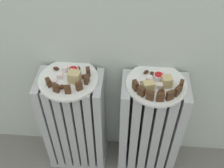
{
  "coord_description": "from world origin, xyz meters",
  "views": [
    {
      "loc": [
        0.06,
        -0.51,
        1.36
      ],
      "look_at": [
        0.0,
        0.28,
        0.57
      ],
      "focal_mm": 43.56,
      "sensor_mm": 36.0,
      "label": 1
    }
  ],
  "objects_px": {
    "plate_left": "(68,79)",
    "jam_bowl_left": "(73,71)",
    "radiator_right": "(149,128)",
    "plate_right": "(156,84)",
    "jam_bowl_right": "(159,77)",
    "fork": "(151,88)",
    "radiator_left": "(75,123)"
  },
  "relations": [
    {
      "from": "plate_right",
      "to": "jam_bowl_left",
      "type": "relative_size",
      "value": 5.37
    },
    {
      "from": "plate_left",
      "to": "jam_bowl_left",
      "type": "distance_m",
      "value": 0.04
    },
    {
      "from": "plate_left",
      "to": "jam_bowl_left",
      "type": "height_order",
      "value": "jam_bowl_left"
    },
    {
      "from": "radiator_right",
      "to": "jam_bowl_right",
      "type": "distance_m",
      "value": 0.32
    },
    {
      "from": "jam_bowl_right",
      "to": "fork",
      "type": "xyz_separation_m",
      "value": [
        -0.03,
        -0.06,
        -0.01
      ]
    },
    {
      "from": "jam_bowl_left",
      "to": "jam_bowl_right",
      "type": "relative_size",
      "value": 1.09
    },
    {
      "from": "jam_bowl_right",
      "to": "fork",
      "type": "distance_m",
      "value": 0.06
    },
    {
      "from": "radiator_right",
      "to": "plate_left",
      "type": "height_order",
      "value": "plate_left"
    },
    {
      "from": "radiator_right",
      "to": "jam_bowl_left",
      "type": "xyz_separation_m",
      "value": [
        -0.34,
        0.03,
        0.32
      ]
    },
    {
      "from": "radiator_left",
      "to": "jam_bowl_right",
      "type": "xyz_separation_m",
      "value": [
        0.37,
        0.02,
        0.32
      ]
    },
    {
      "from": "radiator_right",
      "to": "fork",
      "type": "relative_size",
      "value": 5.93
    },
    {
      "from": "radiator_left",
      "to": "jam_bowl_right",
      "type": "distance_m",
      "value": 0.49
    },
    {
      "from": "radiator_right",
      "to": "plate_left",
      "type": "bearing_deg",
      "value": 180.0
    },
    {
      "from": "radiator_right",
      "to": "plate_right",
      "type": "bearing_deg",
      "value": 90.0
    },
    {
      "from": "jam_bowl_left",
      "to": "fork",
      "type": "bearing_deg",
      "value": -11.06
    },
    {
      "from": "radiator_left",
      "to": "plate_left",
      "type": "relative_size",
      "value": 2.36
    },
    {
      "from": "fork",
      "to": "radiator_left",
      "type": "bearing_deg",
      "value": 174.52
    },
    {
      "from": "radiator_left",
      "to": "jam_bowl_right",
      "type": "height_order",
      "value": "jam_bowl_right"
    },
    {
      "from": "radiator_left",
      "to": "radiator_right",
      "type": "height_order",
      "value": "same"
    },
    {
      "from": "radiator_left",
      "to": "jam_bowl_left",
      "type": "bearing_deg",
      "value": 60.18
    },
    {
      "from": "radiator_left",
      "to": "radiator_right",
      "type": "relative_size",
      "value": 1.0
    },
    {
      "from": "radiator_left",
      "to": "jam_bowl_left",
      "type": "distance_m",
      "value": 0.32
    },
    {
      "from": "plate_right",
      "to": "fork",
      "type": "distance_m",
      "value": 0.04
    },
    {
      "from": "jam_bowl_left",
      "to": "fork",
      "type": "height_order",
      "value": "jam_bowl_left"
    },
    {
      "from": "radiator_right",
      "to": "fork",
      "type": "height_order",
      "value": "fork"
    },
    {
      "from": "jam_bowl_left",
      "to": "plate_left",
      "type": "bearing_deg",
      "value": -119.82
    },
    {
      "from": "jam_bowl_right",
      "to": "fork",
      "type": "relative_size",
      "value": 0.43
    },
    {
      "from": "jam_bowl_right",
      "to": "plate_left",
      "type": "bearing_deg",
      "value": -176.38
    },
    {
      "from": "plate_right",
      "to": "fork",
      "type": "relative_size",
      "value": 2.51
    },
    {
      "from": "plate_left",
      "to": "fork",
      "type": "relative_size",
      "value": 2.51
    },
    {
      "from": "plate_right",
      "to": "jam_bowl_right",
      "type": "relative_size",
      "value": 5.88
    },
    {
      "from": "radiator_left",
      "to": "fork",
      "type": "bearing_deg",
      "value": -5.48
    }
  ]
}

